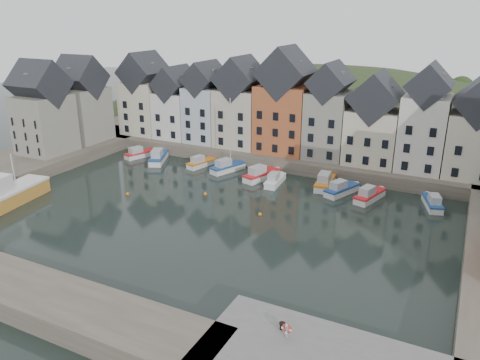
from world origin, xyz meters
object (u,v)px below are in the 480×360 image
Objects in this scene: mooring_bollard at (282,326)px; life_ring_post at (287,329)px; boat_a at (139,154)px; boat_d at (227,167)px; large_vessel at (0,196)px.

mooring_bollard is 0.43× the size of life_ring_post.
boat_a is 0.50× the size of boat_d.
boat_a is at bearing 139.32° from mooring_bollard.
mooring_bollard is at bearing 128.45° from life_ring_post.
life_ring_post reaches higher than mooring_bollard.
mooring_bollard is at bearing -20.24° from large_vessel.
boat_d is (17.93, 0.05, 0.13)m from boat_a.
boat_a is 55.64m from mooring_bollard.
large_vessel is 45.89m from life_ring_post.
large_vessel reaches higher than life_ring_post.
mooring_bollard is 1.26m from life_ring_post.
life_ring_post is at bearing -21.68° from boat_a.
boat_d reaches higher than mooring_bollard.
life_ring_post is (0.70, -0.89, 0.55)m from mooring_bollard.
large_vessel is (-19.78, -26.99, 0.87)m from boat_d.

